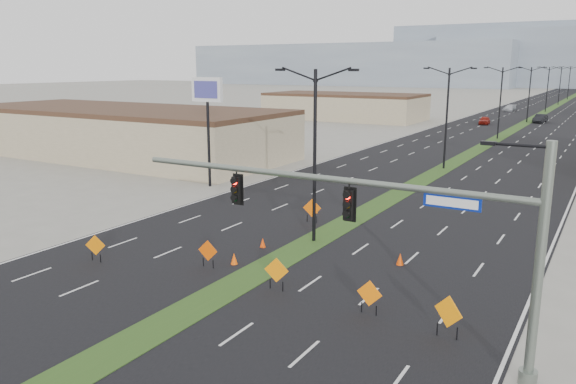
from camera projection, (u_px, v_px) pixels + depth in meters
The scene contains 29 objects.
ground at pixel (178, 317), 23.18m from camera, with size 600.00×600.00×0.00m, color gray.
road_surface at pixel (530, 121), 107.20m from camera, with size 25.00×400.00×0.02m, color black.
median_strip at pixel (530, 121), 107.20m from camera, with size 2.00×400.00×0.04m, color #2B4E1C.
building_sw_near at pixel (121, 134), 65.20m from camera, with size 40.00×16.00×5.00m, color tan.
building_sw_far at pixel (344, 107), 109.98m from camera, with size 30.00×14.00×4.50m, color tan.
mesa_west at pixel (349, 65), 315.55m from camera, with size 180.00×50.00×22.00m, color gray.
mesa_backdrop at pixel (532, 55), 303.41m from camera, with size 140.00×50.00×32.00m, color gray.
signal_mast at pixel (397, 223), 19.57m from camera, with size 16.30×0.60×8.00m.
streetlight_0 at pixel (315, 151), 32.08m from camera, with size 5.15×0.24×10.02m.
streetlight_1 at pixel (447, 115), 55.60m from camera, with size 5.15×0.24×10.02m.
streetlight_2 at pixel (500, 101), 79.13m from camera, with size 5.15×0.24×10.02m.
streetlight_3 at pixel (529, 93), 102.65m from camera, with size 5.15×0.24×10.02m.
streetlight_4 at pixel (548, 88), 126.17m from camera, with size 5.15×0.24×10.02m.
streetlight_5 at pixel (560, 84), 149.70m from camera, with size 5.15×0.24×10.02m.
streetlight_6 at pixel (569, 82), 173.22m from camera, with size 5.15×0.24×10.02m.
car_left at pixel (484, 120), 99.94m from camera, with size 1.67×4.16×1.42m, color maroon.
car_mid at pixel (540, 119), 102.82m from camera, with size 1.64×4.71×1.55m, color black.
car_far at pixel (510, 108), 129.12m from camera, with size 2.03×4.99×1.45m, color silver.
construction_sign_0 at pixel (95, 246), 29.63m from camera, with size 1.02×0.48×1.46m.
construction_sign_1 at pixel (208, 252), 28.74m from camera, with size 1.10×0.19×1.47m.
construction_sign_2 at pixel (312, 209), 36.98m from camera, with size 1.18×0.40×1.63m.
construction_sign_3 at pixel (276, 271), 25.81m from camera, with size 1.17×0.28×1.58m.
construction_sign_4 at pixel (448, 313), 21.21m from camera, with size 1.20×0.57×1.73m.
construction_sign_5 at pixel (369, 295), 23.28m from camera, with size 1.13×0.07×1.50m.
cone_0 at pixel (263, 243), 32.06m from camera, with size 0.34×0.34×0.57m, color #ED3F05.
cone_1 at pixel (234, 259), 29.32m from camera, with size 0.37×0.37×0.62m, color #FF5505.
cone_2 at pixel (400, 259), 29.22m from camera, with size 0.39×0.39×0.65m, color #E24204.
cone_3 at pixel (316, 209), 39.58m from camera, with size 0.32×0.32×0.54m, color #FF6305.
pole_sign_west at pixel (207, 98), 46.88m from camera, with size 3.02×0.43×9.25m.
Camera 1 is at (14.86, -16.17, 10.15)m, focal length 35.00 mm.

